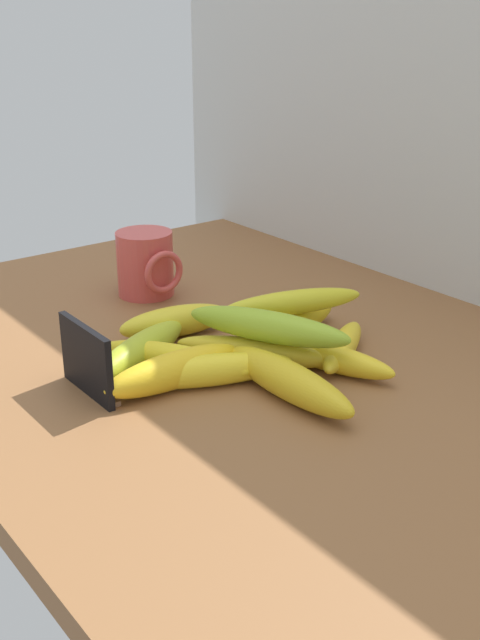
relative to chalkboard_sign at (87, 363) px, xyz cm
name	(u,v)px	position (x,y,z in cm)	size (l,w,h in cm)	color
counter_top	(240,363)	(1.76, 20.58, -5.36)	(110.00, 76.00, 3.00)	brown
back_wall	(458,76)	(1.76, 59.58, 28.14)	(130.00, 2.00, 70.00)	silver
chalkboard_sign	(87,363)	(0.00, 0.00, 0.00)	(11.00, 1.80, 8.40)	black
coffee_mug	(146,264)	(-23.94, 22.40, 1.06)	(10.08, 8.58, 9.83)	#CC4944
banana_0	(140,351)	(-2.50, 8.33, -1.79)	(18.71, 4.13, 4.13)	#B1C129
banana_1	(255,352)	(5.70, 19.86, -2.14)	(20.41, 3.43, 3.43)	yellow
banana_2	(176,321)	(-7.76, 16.98, -1.76)	(15.56, 4.19, 4.19)	yellow
banana_3	(343,347)	(11.11, 29.63, -2.23)	(15.24, 3.26, 3.26)	yellow
banana_4	(292,325)	(2.57, 28.72, -1.94)	(19.17, 3.84, 3.84)	yellow
banana_5	(288,380)	(14.75, 17.28, -1.67)	(20.41, 4.37, 4.37)	gold
banana_6	(174,370)	(4.78, 8.59, -1.68)	(18.29, 4.35, 4.35)	yellow
banana_7	(172,359)	(1.47, 10.42, -1.96)	(19.81, 3.80, 3.80)	yellow
banana_8	(207,371)	(6.73, 11.84, -1.95)	(20.78, 3.81, 3.81)	yellow
banana_9	(329,357)	(12.50, 25.90, -2.15)	(17.29, 3.42, 3.42)	yellow
banana_10	(270,326)	(7.19, 21.00, 1.53)	(20.99, 3.91, 3.91)	#95B829
banana_11	(293,302)	(3.08, 28.27, 1.59)	(19.32, 3.22, 3.22)	gold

